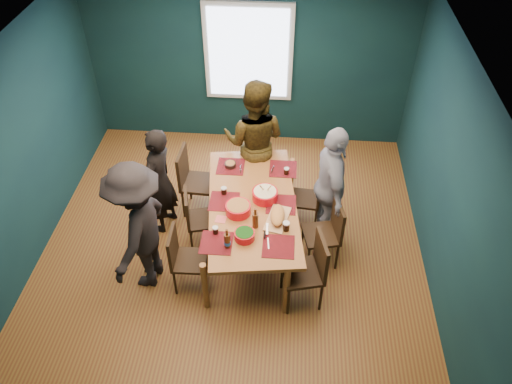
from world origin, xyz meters
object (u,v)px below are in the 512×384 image
at_px(dining_table, 253,208).
at_px(bowl_salad, 238,209).
at_px(chair_right_far, 312,195).
at_px(bowl_herbs, 244,235).
at_px(chair_left_near, 182,255).
at_px(person_right, 331,187).
at_px(chair_left_mid, 196,215).
at_px(person_far_left, 159,181).
at_px(chair_left_far, 191,177).
at_px(cutting_board, 277,216).
at_px(chair_right_mid, 329,229).
at_px(bowl_dumpling, 265,195).
at_px(person_near_left, 139,228).
at_px(person_back, 254,141).
at_px(chair_right_near, 311,266).

xyz_separation_m(dining_table, bowl_salad, (-0.16, -0.18, 0.14)).
relative_size(chair_right_far, bowl_herbs, 3.62).
distance_m(chair_left_near, person_right, 2.03).
height_order(chair_left_mid, chair_left_near, chair_left_near).
bearing_deg(dining_table, person_far_left, 157.16).
height_order(chair_left_far, cutting_board, chair_left_far).
height_order(chair_left_mid, bowl_salad, bowl_salad).
bearing_deg(chair_right_mid, bowl_dumpling, 153.21).
height_order(bowl_herbs, cutting_board, cutting_board).
bearing_deg(dining_table, person_right, 11.05).
relative_size(chair_left_near, cutting_board, 1.50).
xyz_separation_m(dining_table, person_near_left, (-1.26, -0.59, 0.15)).
bearing_deg(person_far_left, bowl_salad, 81.60).
xyz_separation_m(chair_right_far, bowl_herbs, (-0.80, -1.15, 0.37)).
relative_size(chair_left_far, person_back, 0.54).
distance_m(dining_table, person_back, 1.15).
bearing_deg(person_far_left, chair_left_far, 153.25).
distance_m(chair_left_far, person_right, 1.92).
relative_size(chair_left_mid, person_far_left, 0.56).
height_order(chair_right_far, bowl_salad, bowl_salad).
distance_m(chair_left_mid, bowl_dumpling, 0.96).
distance_m(chair_left_near, bowl_herbs, 0.82).
bearing_deg(person_right, bowl_salad, 104.11).
bearing_deg(bowl_herbs, chair_right_far, 55.21).
relative_size(chair_right_far, cutting_board, 1.45).
distance_m(chair_right_far, person_back, 1.09).
distance_m(chair_left_near, chair_right_mid, 1.82).
xyz_separation_m(person_near_left, bowl_dumpling, (1.41, 0.68, -0.00)).
relative_size(chair_right_near, person_near_left, 0.56).
relative_size(person_right, person_near_left, 0.97).
xyz_separation_m(person_far_left, cutting_board, (1.56, -0.60, 0.08)).
bearing_deg(person_far_left, chair_right_near, 78.20).
height_order(chair_left_far, person_right, person_right).
height_order(chair_left_far, bowl_salad, chair_left_far).
distance_m(person_right, bowl_herbs, 1.36).
xyz_separation_m(chair_left_near, bowl_herbs, (0.74, 0.06, 0.35)).
bearing_deg(person_right, chair_right_far, 32.42).
height_order(dining_table, chair_left_near, chair_left_near).
relative_size(person_far_left, person_right, 0.91).
relative_size(chair_left_near, person_back, 0.48).
height_order(person_near_left, bowl_herbs, person_near_left).
bearing_deg(person_back, chair_left_mid, 67.26).
height_order(chair_left_far, chair_right_near, chair_left_far).
bearing_deg(cutting_board, chair_right_near, -37.30).
xyz_separation_m(chair_left_mid, cutting_board, (1.06, -0.29, 0.35)).
relative_size(chair_left_near, chair_right_near, 0.89).
relative_size(person_far_left, bowl_herbs, 6.65).
distance_m(chair_left_near, cutting_board, 1.22).
distance_m(chair_right_near, person_right, 1.14).
bearing_deg(chair_left_mid, chair_left_near, -106.66).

